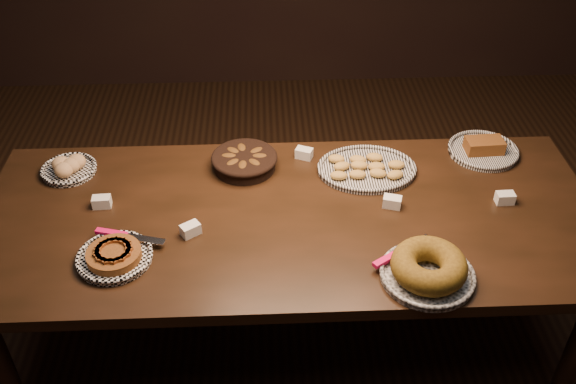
{
  "coord_description": "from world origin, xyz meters",
  "views": [
    {
      "loc": [
        -0.09,
        -1.9,
        2.33
      ],
      "look_at": [
        -0.01,
        0.05,
        0.82
      ],
      "focal_mm": 40.0,
      "sensor_mm": 36.0,
      "label": 1
    }
  ],
  "objects_px": {
    "madeleine_platter": "(366,168)",
    "bundt_cake_plate": "(428,268)",
    "buffet_table": "(290,229)",
    "apple_tart_plate": "(114,255)"
  },
  "relations": [
    {
      "from": "apple_tart_plate",
      "to": "madeleine_platter",
      "type": "bearing_deg",
      "value": 49.21
    },
    {
      "from": "buffet_table",
      "to": "apple_tart_plate",
      "type": "bearing_deg",
      "value": -160.42
    },
    {
      "from": "buffet_table",
      "to": "madeleine_platter",
      "type": "bearing_deg",
      "value": 38.68
    },
    {
      "from": "apple_tart_plate",
      "to": "bundt_cake_plate",
      "type": "bearing_deg",
      "value": 15.15
    },
    {
      "from": "madeleine_platter",
      "to": "bundt_cake_plate",
      "type": "height_order",
      "value": "bundt_cake_plate"
    },
    {
      "from": "apple_tart_plate",
      "to": "buffet_table",
      "type": "bearing_deg",
      "value": 41.83
    },
    {
      "from": "madeleine_platter",
      "to": "bundt_cake_plate",
      "type": "bearing_deg",
      "value": -67.99
    },
    {
      "from": "apple_tart_plate",
      "to": "bundt_cake_plate",
      "type": "height_order",
      "value": "bundt_cake_plate"
    },
    {
      "from": "apple_tart_plate",
      "to": "bundt_cake_plate",
      "type": "relative_size",
      "value": 0.87
    },
    {
      "from": "bundt_cake_plate",
      "to": "madeleine_platter",
      "type": "bearing_deg",
      "value": 118.61
    }
  ]
}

